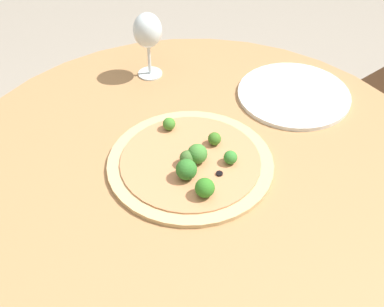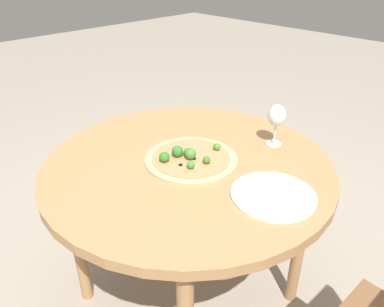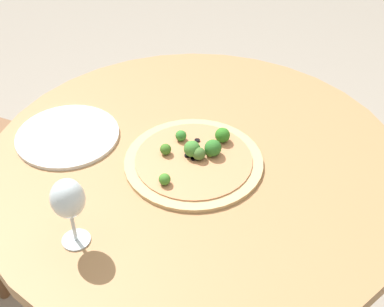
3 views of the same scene
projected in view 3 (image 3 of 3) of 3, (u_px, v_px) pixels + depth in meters
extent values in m
cylinder|color=#A87A4C|center=(196.00, 164.00, 1.36)|extent=(1.07, 1.07, 0.04)
cylinder|color=#A87A4C|center=(328.00, 211.00, 1.73)|extent=(0.05, 0.05, 0.69)
cylinder|color=#A87A4C|center=(143.00, 162.00, 1.92)|extent=(0.05, 0.05, 0.69)
cylinder|color=brown|center=(51.00, 189.00, 1.99)|extent=(0.04, 0.04, 0.44)
cylinder|color=tan|center=(192.00, 161.00, 1.33)|extent=(0.35, 0.35, 0.01)
cylinder|color=tan|center=(192.00, 159.00, 1.33)|extent=(0.29, 0.29, 0.00)
sphere|color=#407826|center=(210.00, 152.00, 1.32)|extent=(0.03, 0.03, 0.03)
sphere|color=#41822B|center=(165.00, 179.00, 1.25)|extent=(0.03, 0.03, 0.03)
sphere|color=#317922|center=(223.00, 135.00, 1.37)|extent=(0.04, 0.04, 0.04)
sphere|color=#378330|center=(181.00, 136.00, 1.37)|extent=(0.03, 0.03, 0.03)
sphere|color=#446E30|center=(199.00, 154.00, 1.31)|extent=(0.03, 0.03, 0.03)
sphere|color=#3E7424|center=(166.00, 149.00, 1.33)|extent=(0.03, 0.03, 0.03)
sphere|color=#418333|center=(192.00, 149.00, 1.32)|extent=(0.04, 0.04, 0.04)
sphere|color=#2F7228|center=(213.00, 148.00, 1.32)|extent=(0.04, 0.04, 0.04)
cylinder|color=black|center=(187.00, 156.00, 1.33)|extent=(0.01, 0.01, 0.00)
cylinder|color=black|center=(197.00, 159.00, 1.32)|extent=(0.01, 0.01, 0.00)
cylinder|color=black|center=(194.00, 159.00, 1.32)|extent=(0.01, 0.01, 0.00)
cylinder|color=black|center=(192.00, 158.00, 1.32)|extent=(0.01, 0.01, 0.00)
cylinder|color=black|center=(197.00, 140.00, 1.38)|extent=(0.01, 0.01, 0.00)
cylinder|color=silver|center=(76.00, 240.00, 1.14)|extent=(0.06, 0.06, 0.00)
cylinder|color=silver|center=(74.00, 227.00, 1.11)|extent=(0.01, 0.01, 0.08)
ellipsoid|color=silver|center=(68.00, 199.00, 1.06)|extent=(0.07, 0.07, 0.09)
cylinder|color=silver|center=(68.00, 136.00, 1.41)|extent=(0.27, 0.27, 0.01)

